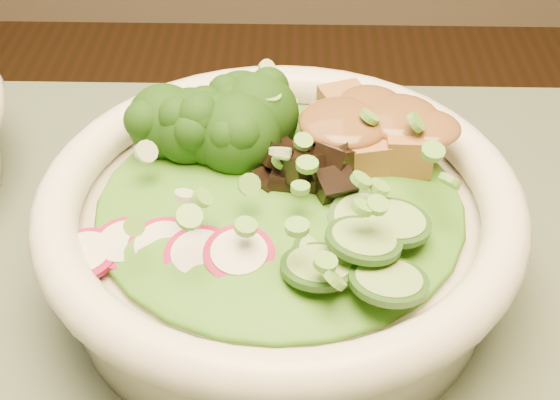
# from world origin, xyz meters

# --- Properties ---
(salad_bowl) EXTENTS (0.25, 0.25, 0.07)m
(salad_bowl) POSITION_xyz_m (0.20, 0.20, 0.79)
(salad_bowl) COLOR white
(salad_bowl) RESTS_ON dining_table
(lettuce_bed) EXTENTS (0.19, 0.19, 0.02)m
(lettuce_bed) POSITION_xyz_m (0.20, 0.20, 0.81)
(lettuce_bed) COLOR #225F14
(lettuce_bed) RESTS_ON salad_bowl
(broccoli_florets) EXTENTS (0.09, 0.08, 0.04)m
(broccoli_florets) POSITION_xyz_m (0.17, 0.24, 0.82)
(broccoli_florets) COLOR black
(broccoli_florets) RESTS_ON salad_bowl
(radish_slices) EXTENTS (0.11, 0.06, 0.02)m
(radish_slices) POSITION_xyz_m (0.16, 0.15, 0.81)
(radish_slices) COLOR maroon
(radish_slices) RESTS_ON salad_bowl
(cucumber_slices) EXTENTS (0.08, 0.08, 0.03)m
(cucumber_slices) POSITION_xyz_m (0.24, 0.15, 0.82)
(cucumber_slices) COLOR #7EAC60
(cucumber_slices) RESTS_ON salad_bowl
(mushroom_heap) EXTENTS (0.08, 0.08, 0.04)m
(mushroom_heap) POSITION_xyz_m (0.21, 0.20, 0.82)
(mushroom_heap) COLOR black
(mushroom_heap) RESTS_ON salad_bowl
(tofu_cubes) EXTENTS (0.10, 0.08, 0.03)m
(tofu_cubes) POSITION_xyz_m (0.25, 0.23, 0.82)
(tofu_cubes) COLOR #A46236
(tofu_cubes) RESTS_ON salad_bowl
(peanut_sauce) EXTENTS (0.06, 0.05, 0.01)m
(peanut_sauce) POSITION_xyz_m (0.25, 0.23, 0.83)
(peanut_sauce) COLOR brown
(peanut_sauce) RESTS_ON tofu_cubes
(scallion_garnish) EXTENTS (0.18, 0.18, 0.02)m
(scallion_garnish) POSITION_xyz_m (0.20, 0.20, 0.83)
(scallion_garnish) COLOR #60A43A
(scallion_garnish) RESTS_ON salad_bowl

